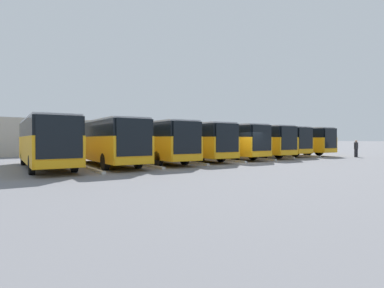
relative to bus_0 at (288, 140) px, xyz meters
The scene contains 18 objects.
ground_plane 15.16m from the bus_0, 20.56° to the left, with size 600.00×600.00×0.00m, color slate.
bus_0 is the anchor object (origin of this frame).
curb_divider_0 3.16m from the bus_0, 40.34° to the left, with size 0.24×7.53×0.15m, color #B2B2AD.
bus_1 4.08m from the bus_0, ahead, with size 3.93×11.77×3.26m.
curb_divider_1 6.37m from the bus_0, ahead, with size 0.24×7.53×0.15m, color #B2B2AD.
bus_2 8.06m from the bus_0, ahead, with size 3.93×11.77×3.26m.
curb_divider_2 10.35m from the bus_0, ahead, with size 0.24×7.53×0.15m, color #B2B2AD.
bus_3 12.08m from the bus_0, ahead, with size 3.93×11.77×3.26m.
curb_divider_3 14.29m from the bus_0, ahead, with size 0.24×7.53×0.15m, color #B2B2AD.
bus_4 16.11m from the bus_0, ahead, with size 3.93×11.77×3.26m.
curb_divider_4 18.26m from the bus_0, ahead, with size 0.24×7.53×0.15m, color #B2B2AD.
bus_5 20.14m from the bus_0, ahead, with size 3.93×11.77×3.26m.
curb_divider_5 22.27m from the bus_0, ahead, with size 0.24×7.53×0.15m, color #B2B2AD.
bus_6 24.17m from the bus_0, ahead, with size 3.93×11.77×3.26m.
curb_divider_6 26.29m from the bus_0, ahead, with size 0.24×7.53×0.15m, color #B2B2AD.
bus_7 28.19m from the bus_0, ahead, with size 3.93×11.77×3.26m.
pedestrian 7.78m from the bus_0, 96.19° to the left, with size 0.51×0.51×1.83m.
station_building 26.30m from the bus_0, 57.59° to the right, with size 35.05×15.67×4.29m.
Camera 1 is at (19.36, 15.73, 1.93)m, focal length 28.00 mm.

